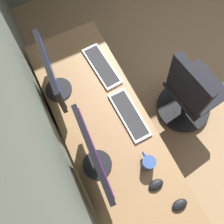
{
  "coord_description": "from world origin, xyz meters",
  "views": [
    {
      "loc": [
        -0.55,
        1.84,
        2.37
      ],
      "look_at": [
        -0.08,
        1.61,
        0.95
      ],
      "focal_mm": 37.71,
      "sensor_mm": 36.0,
      "label": 1
    }
  ],
  "objects": [
    {
      "name": "desk",
      "position": [
        -0.08,
        1.66,
        0.65
      ],
      "size": [
        1.81,
        0.63,
        0.73
      ],
      "color": "#936D47",
      "rests_on": "ground"
    },
    {
      "name": "office_chair",
      "position": [
        -0.06,
        0.82,
        0.46
      ],
      "size": [
        0.56,
        0.58,
        0.97
      ],
      "color": "black",
      "rests_on": "ground"
    },
    {
      "name": "coffee_mug",
      "position": [
        -0.45,
        1.52,
        0.78
      ],
      "size": [
        0.13,
        0.09,
        0.1
      ],
      "color": "#335193",
      "rests_on": "desk"
    },
    {
      "name": "drawer_pedestal",
      "position": [
        0.24,
        1.69,
        0.35
      ],
      "size": [
        0.4,
        0.51,
        0.69
      ],
      "color": "#936D47",
      "rests_on": "ground"
    },
    {
      "name": "mouse_spare",
      "position": [
        -0.77,
        1.47,
        0.75
      ],
      "size": [
        0.06,
        0.1,
        0.03
      ],
      "primitive_type": "ellipsoid",
      "color": "black",
      "rests_on": "desk"
    },
    {
      "name": "wall_back",
      "position": [
        0.0,
        2.04,
        1.3
      ],
      "size": [
        4.8,
        0.1,
        2.6
      ],
      "primitive_type": "cube",
      "color": "slate",
      "rests_on": "ground"
    },
    {
      "name": "monitor_secondary",
      "position": [
        0.34,
        1.85,
        0.97
      ],
      "size": [
        0.5,
        0.2,
        0.41
      ],
      "color": "black",
      "rests_on": "desk"
    },
    {
      "name": "keyboard_spare",
      "position": [
        0.38,
        1.47,
        0.74
      ],
      "size": [
        0.43,
        0.17,
        0.02
      ],
      "color": "silver",
      "rests_on": "desk"
    },
    {
      "name": "mouse_main",
      "position": [
        -0.6,
        1.54,
        0.75
      ],
      "size": [
        0.06,
        0.1,
        0.03
      ],
      "primitive_type": "ellipsoid",
      "color": "black",
      "rests_on": "desk"
    },
    {
      "name": "keyboard_main",
      "position": [
        -0.08,
        1.47,
        0.74
      ],
      "size": [
        0.42,
        0.15,
        0.02
      ],
      "color": "silver",
      "rests_on": "desk"
    },
    {
      "name": "monitor_primary",
      "position": [
        -0.3,
        1.83,
        1.0
      ],
      "size": [
        0.55,
        0.2,
        0.47
      ],
      "color": "black",
      "rests_on": "desk"
    }
  ]
}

